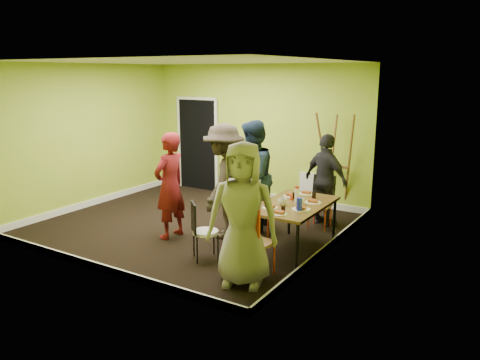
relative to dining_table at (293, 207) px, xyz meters
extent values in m
plane|color=black|center=(-2.05, 0.22, -0.70)|extent=(5.00, 5.00, 0.00)
cube|color=#9EB62E|center=(-2.05, 2.47, 0.70)|extent=(5.00, 0.04, 2.80)
cube|color=#9EB62E|center=(-2.05, -2.03, 0.70)|extent=(5.00, 0.04, 2.80)
cube|color=#9EB62E|center=(-4.55, 0.22, 0.70)|extent=(0.04, 4.50, 2.80)
cube|color=#9EB62E|center=(0.45, 0.22, 0.70)|extent=(0.04, 4.50, 2.80)
cube|color=white|center=(-2.05, 0.22, 2.10)|extent=(5.00, 4.50, 0.04)
cube|color=black|center=(-3.55, 2.44, 0.32)|extent=(1.00, 0.05, 2.04)
cube|color=white|center=(-0.75, 2.44, -0.30)|extent=(0.50, 0.04, 0.55)
cylinder|color=black|center=(-0.39, -0.69, -0.34)|extent=(0.04, 0.04, 0.71)
cylinder|color=black|center=(0.39, -0.69, -0.34)|extent=(0.04, 0.04, 0.71)
cylinder|color=black|center=(-0.39, 0.69, -0.34)|extent=(0.04, 0.04, 0.71)
cylinder|color=black|center=(0.39, 0.69, -0.34)|extent=(0.04, 0.04, 0.71)
cube|color=brown|center=(0.00, 0.00, 0.03)|extent=(0.90, 1.50, 0.04)
cylinder|color=#E64015|center=(-1.01, 0.53, -0.48)|extent=(0.03, 0.03, 0.44)
cylinder|color=#E64015|center=(-0.90, 0.22, -0.48)|extent=(0.03, 0.03, 0.44)
cylinder|color=#E64015|center=(-0.69, 0.64, -0.48)|extent=(0.03, 0.03, 0.44)
cylinder|color=#E64015|center=(-0.59, 0.32, -0.48)|extent=(0.03, 0.03, 0.44)
cube|color=brown|center=(-0.80, 0.43, -0.26)|extent=(0.49, 0.49, 0.04)
cube|color=#E64015|center=(-0.97, 0.37, 0.01)|extent=(0.14, 0.36, 0.49)
cylinder|color=#E64015|center=(-1.09, 0.09, -0.48)|extent=(0.02, 0.02, 0.43)
cylinder|color=#E64015|center=(-0.98, -0.21, -0.48)|extent=(0.02, 0.02, 0.43)
cylinder|color=#E64015|center=(-0.79, 0.21, -0.48)|extent=(0.02, 0.02, 0.43)
cylinder|color=#E64015|center=(-0.68, -0.10, -0.48)|extent=(0.02, 0.02, 0.43)
cube|color=brown|center=(-0.89, 0.00, -0.27)|extent=(0.49, 0.49, 0.04)
cube|color=#E64015|center=(-1.06, -0.06, -0.01)|extent=(0.15, 0.35, 0.47)
cylinder|color=#E64015|center=(0.06, 1.41, -0.50)|extent=(0.02, 0.02, 0.40)
cylinder|color=#E64015|center=(-0.24, 1.39, -0.50)|extent=(0.02, 0.02, 0.40)
cylinder|color=#E64015|center=(0.08, 1.11, -0.50)|extent=(0.02, 0.02, 0.40)
cylinder|color=#E64015|center=(-0.22, 1.09, -0.50)|extent=(0.02, 0.02, 0.40)
cube|color=brown|center=(-0.08, 1.25, -0.30)|extent=(0.37, 0.37, 0.04)
cube|color=#E64015|center=(-0.09, 1.42, -0.06)|extent=(0.33, 0.04, 0.44)
cylinder|color=#E64015|center=(-0.24, -1.17, -0.47)|extent=(0.03, 0.03, 0.46)
cylinder|color=#E64015|center=(0.10, -1.21, -0.47)|extent=(0.03, 0.03, 0.46)
cylinder|color=#E64015|center=(-0.20, -0.83, -0.47)|extent=(0.03, 0.03, 0.46)
cylinder|color=#E64015|center=(0.15, -0.87, -0.47)|extent=(0.03, 0.03, 0.46)
cube|color=brown|center=(-0.05, -1.02, -0.24)|extent=(0.45, 0.45, 0.04)
cube|color=#E64015|center=(-0.07, -1.21, 0.03)|extent=(0.39, 0.08, 0.51)
cylinder|color=black|center=(-1.16, -0.90, -0.50)|extent=(0.02, 0.02, 0.39)
cylinder|color=black|center=(-0.95, -1.11, -0.50)|extent=(0.02, 0.02, 0.39)
cylinder|color=black|center=(-0.95, -0.69, -0.50)|extent=(0.02, 0.02, 0.39)
cylinder|color=black|center=(-0.74, -0.89, -0.50)|extent=(0.02, 0.02, 0.39)
cylinder|color=white|center=(-0.95, -0.90, -0.29)|extent=(0.37, 0.37, 0.04)
cube|color=black|center=(-1.07, -1.02, -0.07)|extent=(0.26, 0.25, 0.44)
cylinder|color=brown|center=(-0.45, 2.33, 0.25)|extent=(0.27, 0.44, 1.91)
cylinder|color=brown|center=(0.04, 2.33, 0.25)|extent=(0.27, 0.44, 1.91)
cylinder|color=brown|center=(-0.21, 2.05, 0.25)|extent=(0.04, 0.43, 1.86)
cube|color=brown|center=(-0.21, 2.27, 0.20)|extent=(0.51, 0.04, 0.04)
cylinder|color=white|center=(-0.21, 0.34, 0.06)|extent=(0.22, 0.22, 0.01)
cylinder|color=white|center=(-0.18, -0.39, 0.06)|extent=(0.22, 0.22, 0.01)
cylinder|color=white|center=(-0.06, 0.60, 0.06)|extent=(0.23, 0.23, 0.01)
cylinder|color=white|center=(0.06, -0.58, 0.06)|extent=(0.22, 0.22, 0.01)
cylinder|color=white|center=(0.23, 0.18, 0.06)|extent=(0.24, 0.24, 0.01)
cylinder|color=white|center=(0.23, -0.23, 0.06)|extent=(0.26, 0.26, 0.01)
cylinder|color=white|center=(0.03, 0.04, 0.17)|extent=(0.07, 0.07, 0.23)
cylinder|color=#1826B7|center=(0.23, -0.31, 0.15)|extent=(0.08, 0.08, 0.19)
cylinder|color=#E64015|center=(-0.11, 0.17, 0.09)|extent=(0.04, 0.04, 0.07)
cylinder|color=black|center=(-0.10, 0.25, 0.11)|extent=(0.07, 0.07, 0.10)
cylinder|color=black|center=(0.13, 0.45, 0.10)|extent=(0.06, 0.06, 0.09)
cylinder|color=black|center=(0.06, -0.46, 0.10)|extent=(0.06, 0.06, 0.09)
imported|color=white|center=(-0.10, -0.16, 0.11)|extent=(0.13, 0.13, 0.10)
imported|color=white|center=(0.13, -0.03, 0.10)|extent=(0.11, 0.11, 0.10)
imported|color=maroon|center=(-1.97, -0.44, 0.16)|extent=(0.45, 0.65, 1.72)
imported|color=#162438|center=(-1.02, 0.54, 0.24)|extent=(0.89, 1.04, 1.87)
imported|color=black|center=(-1.25, 0.04, 0.23)|extent=(0.96, 1.33, 1.85)
imported|color=#222227|center=(-0.08, 1.48, 0.11)|extent=(1.02, 0.73, 1.61)
imported|color=gray|center=(-0.08, -1.30, 0.22)|extent=(1.04, 0.85, 1.83)
camera|label=1|loc=(2.79, -6.03, 1.94)|focal=35.00mm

